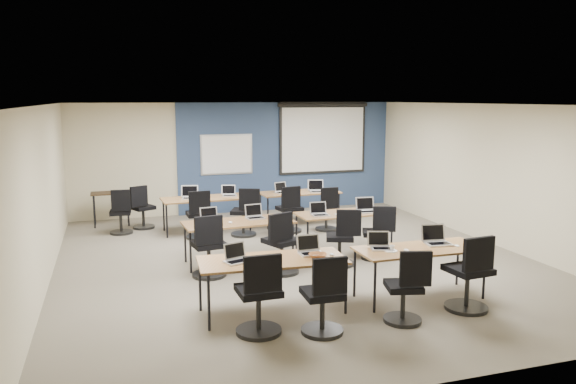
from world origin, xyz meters
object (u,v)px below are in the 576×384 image
object	(u,v)px
laptop_4	(210,218)
utility_table	(111,197)
laptop_9	(229,193)
training_table_back_left	(206,200)
laptop_5	(255,215)
laptop_0	(236,257)
task_chair_9	(245,216)
training_table_front_right	(420,251)
task_chair_8	(199,219)
training_table_mid_left	(239,224)
task_chair_0	(260,300)
spare_chair_b	(121,216)
training_table_back_right	(300,194)
task_chair_7	(377,237)
task_chair_4	(209,251)
task_chair_10	(290,213)
spare_chair_a	(142,211)
laptop_11	(317,189)
laptop_7	(367,208)
task_chair_1	(324,302)
task_chair_5	(282,248)
task_chair_2	(406,293)
training_table_mid_right	(344,215)
whiteboard	(227,154)
training_table_front_left	(272,262)
task_chair_6	(342,242)
laptop_6	(320,212)
task_chair_3	(470,279)
laptop_2	(381,245)
task_chair_11	(327,213)
projector_screen	(323,135)

from	to	relation	value
laptop_4	utility_table	xyz separation A→B (m)	(-1.60, 3.51, -0.14)
laptop_4	laptop_9	xyz separation A→B (m)	(0.84, 2.37, -0.00)
training_table_back_left	laptop_5	distance (m)	2.34
laptop_0	task_chair_9	bearing A→B (deg)	55.87
training_table_front_right	task_chair_8	world-z (taller)	task_chair_8
utility_table	training_table_mid_left	bearing A→B (deg)	-61.11
task_chair_0	spare_chair_b	bearing A→B (deg)	103.12
training_table_back_right	laptop_4	world-z (taller)	laptop_4
task_chair_7	task_chair_0	bearing A→B (deg)	-116.23
task_chair_4	task_chair_10	bearing A→B (deg)	41.62
training_table_front_right	spare_chair_a	world-z (taller)	spare_chair_a
task_chair_9	utility_table	world-z (taller)	task_chair_9
task_chair_0	task_chair_10	xyz separation A→B (m)	(1.94, 4.84, -0.02)
laptop_5	task_chair_9	distance (m)	1.71
laptop_5	laptop_11	xyz separation A→B (m)	(2.02, 2.28, 0.01)
laptop_7	task_chair_9	bearing A→B (deg)	142.66
task_chair_1	task_chair_5	xyz separation A→B (m)	(0.21, 2.41, 0.02)
task_chair_2	task_chair_8	distance (m)	5.40
training_table_mid_right	laptop_5	size ratio (longest dim) A/B	5.68
laptop_5	whiteboard	bearing A→B (deg)	78.88
training_table_back_right	task_chair_8	size ratio (longest dim) A/B	1.77
task_chair_4	utility_table	world-z (taller)	task_chair_4
training_table_front_left	task_chair_1	bearing A→B (deg)	-61.87
task_chair_5	laptop_7	world-z (taller)	task_chair_5
task_chair_6	task_chair_9	world-z (taller)	task_chair_9
laptop_6	task_chair_7	xyz separation A→B (m)	(0.87, -0.58, -0.39)
utility_table	laptop_4	bearing A→B (deg)	-65.97
task_chair_1	laptop_7	distance (m)	3.94
laptop_4	task_chair_9	distance (m)	1.98
laptop_0	task_chair_2	distance (m)	2.20
task_chair_7	spare_chair_a	distance (m)	5.28
training_table_front_left	task_chair_6	xyz separation A→B (m)	(1.69, 1.65, -0.28)
task_chair_3	laptop_9	distance (m)	6.01
spare_chair_b	laptop_4	bearing A→B (deg)	-56.53
task_chair_6	task_chair_10	world-z (taller)	task_chair_10
training_table_back_right	spare_chair_a	xyz separation A→B (m)	(-3.41, 0.57, -0.29)
spare_chair_a	laptop_2	bearing A→B (deg)	-87.07
task_chair_1	laptop_7	world-z (taller)	task_chair_1
training_table_front_right	utility_table	bearing A→B (deg)	124.32
spare_chair_a	task_chair_8	bearing A→B (deg)	-75.94
task_chair_5	task_chair_11	bearing A→B (deg)	32.89
laptop_9	spare_chair_a	xyz separation A→B (m)	(-1.80, 0.59, -0.39)
spare_chair_b	training_table_front_left	bearing A→B (deg)	-65.63
task_chair_7	task_chair_8	size ratio (longest dim) A/B	0.97
task_chair_3	laptop_5	distance (m)	3.90
task_chair_1	task_chair_7	bearing A→B (deg)	54.92
training_table_mid_right	task_chair_6	size ratio (longest dim) A/B	1.78
projector_screen	spare_chair_b	bearing A→B (deg)	-163.85
laptop_9	laptop_11	bearing A→B (deg)	13.44
training_table_back_right	laptop_0	distance (m)	5.50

